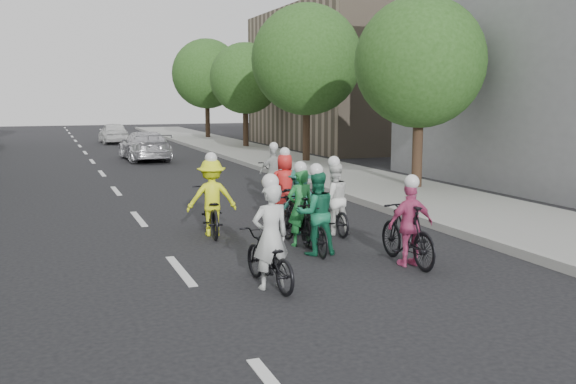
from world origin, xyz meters
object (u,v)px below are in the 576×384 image
cyclist_3 (408,231)px  cyclist_7 (299,206)px  cyclist_4 (284,192)px  cyclist_0 (269,251)px  cyclist_2 (211,205)px  cyclist_6 (332,206)px  cyclist_5 (299,216)px  follow_car_lead (144,146)px  cyclist_1 (315,220)px  follow_car_trail (113,133)px  cyclist_8 (273,177)px

cyclist_3 → cyclist_7: 3.20m
cyclist_3 → cyclist_4: (-0.33, 5.30, -0.02)m
cyclist_0 → cyclist_4: cyclist_0 is taller
cyclist_2 → cyclist_4: size_ratio=1.06×
cyclist_6 → cyclist_5: bearing=34.6°
cyclist_4 → cyclist_3: bearing=99.1°
cyclist_2 → follow_car_lead: cyclist_2 is taller
cyclist_1 → follow_car_trail: bearing=-84.6°
cyclist_7 → cyclist_8: size_ratio=0.86×
cyclist_7 → cyclist_8: cyclist_8 is taller
cyclist_7 → follow_car_trail: (-0.83, 29.67, 0.06)m
cyclist_5 → cyclist_4: bearing=-110.6°
cyclist_6 → follow_car_lead: cyclist_6 is taller
cyclist_4 → cyclist_7: (-0.48, -2.20, 0.02)m
cyclist_3 → cyclist_8: size_ratio=0.96×
cyclist_0 → cyclist_2: 4.07m
cyclist_1 → cyclist_8: cyclist_1 is taller
cyclist_2 → follow_car_trail: 29.11m
cyclist_3 → follow_car_lead: bearing=-85.3°
cyclist_6 → cyclist_0: bearing=51.8°
cyclist_1 → cyclist_7: size_ratio=1.06×
follow_car_lead → follow_car_trail: (-0.17, 12.03, -0.01)m
follow_car_trail → cyclist_2: bearing=86.8°
cyclist_4 → follow_car_trail: (-1.31, 27.47, 0.08)m
cyclist_5 → cyclist_8: cyclist_5 is taller
cyclist_1 → cyclist_0: bearing=53.2°
cyclist_2 → cyclist_7: bearing=169.2°
cyclist_2 → cyclist_7: 1.88m
cyclist_1 → cyclist_4: cyclist_1 is taller
cyclist_5 → cyclist_6: 1.29m
cyclist_3 → cyclist_5: bearing=-59.5°
cyclist_4 → cyclist_7: 2.25m
cyclist_7 → cyclist_1: bearing=69.4°
cyclist_0 → cyclist_3: 2.75m
cyclist_6 → follow_car_trail: cyclist_6 is taller
cyclist_1 → cyclist_2: (-1.39, 2.36, 0.00)m
cyclist_0 → cyclist_2: cyclist_0 is taller
cyclist_7 → cyclist_5: bearing=59.9°
cyclist_5 → follow_car_lead: cyclist_5 is taller
cyclist_4 → cyclist_8: (0.80, 3.05, -0.03)m
cyclist_0 → cyclist_4: size_ratio=0.96×
follow_car_trail → cyclist_6: bearing=91.6°
cyclist_0 → cyclist_5: cyclist_0 is taller
cyclist_0 → cyclist_6: bearing=-134.0°
cyclist_3 → follow_car_trail: bearing=-86.5°
cyclist_4 → follow_car_lead: size_ratio=0.40×
cyclist_7 → follow_car_trail: bearing=-96.4°
cyclist_1 → cyclist_2: bearing=-54.8°
cyclist_4 → follow_car_lead: 15.48m
cyclist_5 → cyclist_7: size_ratio=1.04×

